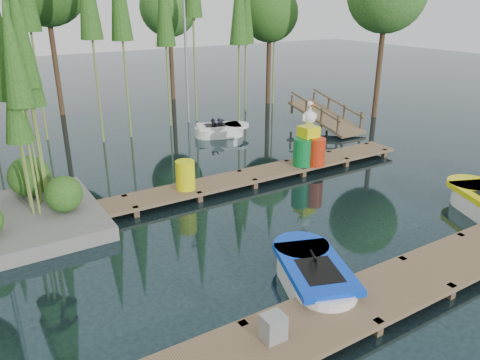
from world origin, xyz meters
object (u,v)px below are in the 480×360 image
boat_blue (314,276)px  yellow_barrel (185,175)px  drum_cluster (310,146)px  utility_cabinet (273,327)px

boat_blue → yellow_barrel: (-0.20, 5.85, 0.48)m
yellow_barrel → drum_cluster: 4.78m
boat_blue → utility_cabinet: bearing=-128.9°
boat_blue → yellow_barrel: size_ratio=3.41×
boat_blue → yellow_barrel: 5.87m
boat_blue → utility_cabinet: 2.24m
utility_cabinet → yellow_barrel: bearing=76.4°
utility_cabinet → drum_cluster: drum_cluster is taller
yellow_barrel → drum_cluster: (4.77, -0.16, 0.21)m
boat_blue → drum_cluster: (4.57, 5.69, 0.68)m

